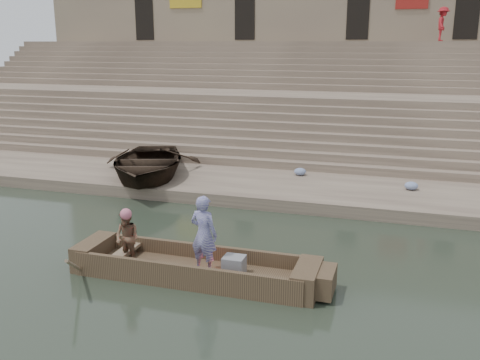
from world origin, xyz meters
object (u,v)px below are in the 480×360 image
at_px(standing_man, 204,234).
at_px(beached_rowboat, 147,163).
at_px(main_rowboat, 194,273).
at_px(television, 234,265).
at_px(pedestrian, 443,24).
at_px(rowing_man, 127,238).

xyz_separation_m(standing_man, beached_rowboat, (-4.74, 6.65, -0.16)).
distance_m(main_rowboat, standing_man, 1.03).
relative_size(main_rowboat, television, 10.87).
height_order(standing_man, beached_rowboat, standing_man).
bearing_deg(main_rowboat, television, -0.00).
bearing_deg(beached_rowboat, pedestrian, 36.48).
xyz_separation_m(standing_man, rowing_man, (-1.81, -0.11, -0.25)).
relative_size(rowing_man, pedestrian, 0.71).
distance_m(main_rowboat, rowing_man, 1.71).
xyz_separation_m(rowing_man, pedestrian, (7.44, 21.33, 5.24)).
distance_m(rowing_man, pedestrian, 23.19).
height_order(beached_rowboat, pedestrian, pedestrian).
xyz_separation_m(rowing_man, television, (2.46, 0.19, -0.43)).
height_order(television, beached_rowboat, beached_rowboat).
height_order(main_rowboat, beached_rowboat, beached_rowboat).
bearing_deg(standing_man, television, -160.97).
bearing_deg(main_rowboat, pedestrian, 74.38).
xyz_separation_m(television, beached_rowboat, (-5.39, 6.56, 0.51)).
distance_m(standing_man, rowing_man, 1.83).
relative_size(television, beached_rowboat, 0.09).
bearing_deg(pedestrian, rowing_man, 167.24).
bearing_deg(television, rowing_man, -175.49).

